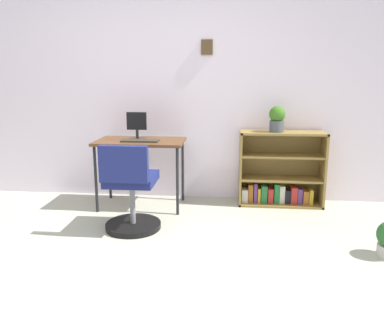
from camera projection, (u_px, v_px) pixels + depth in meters
The scene contains 8 objects.
ground_plane at pixel (119, 295), 2.47m from camera, with size 6.24×6.24×0.00m, color #A9A997.
wall_back at pixel (167, 87), 4.30m from camera, with size 5.20×0.12×2.57m.
desk at pixel (140, 146), 4.03m from camera, with size 0.94×0.54×0.74m.
monitor at pixel (137, 127), 4.03m from camera, with size 0.21×0.19×0.30m.
keyboard at pixel (140, 141), 3.93m from camera, with size 0.39×0.15×0.02m, color #362F24.
office_chair at pixel (131, 193), 3.43m from camera, with size 0.52×0.55×0.84m.
bookshelf_low at pixel (280, 173), 4.18m from camera, with size 0.91×0.30×0.82m.
potted_plant_on_shelf at pixel (277, 118), 4.01m from camera, with size 0.17×0.17×0.28m.
Camera 1 is at (0.69, -2.17, 1.41)m, focal length 35.20 mm.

